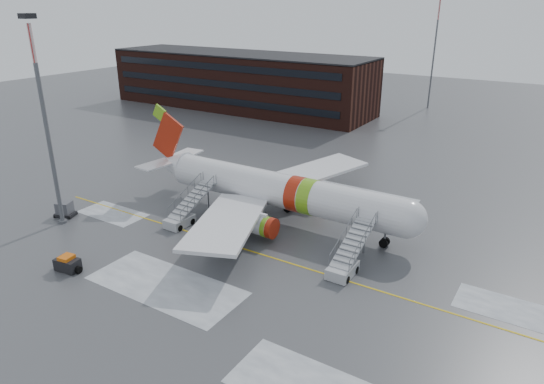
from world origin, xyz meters
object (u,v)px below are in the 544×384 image
Objects in this scene: airstair_fwd at (346,261)px; uld_container at (65,210)px; airstair_aft at (184,214)px; baggage_tractor at (68,264)px; pushback_tug at (224,238)px; light_mast_near at (46,121)px; airliner at (274,190)px.

airstair_fwd is 32.62m from uld_container.
airstair_aft is 2.64× the size of baggage_tractor.
airstair_aft reaches higher than uld_container.
light_mast_near is (-18.33, -5.30, 10.67)m from pushback_tug.
light_mast_near reaches higher than baggage_tractor.
pushback_tug is at bearing -172.11° from airstair_fwd.
pushback_tug is (-0.83, -8.27, -2.69)m from airliner.
uld_container is at bearing 134.44° from light_mast_near.
airstair_aft is 7.01m from pushback_tug.
light_mast_near is at bearing -163.88° from pushback_tug.
airstair_aft reaches higher than pushback_tug.
airstair_aft is 2.38× the size of pushback_tug.
airstair_fwd is at bearing 31.65° from baggage_tractor.
pushback_tug reaches higher than baggage_tractor.
airstair_fwd is 0.35× the size of light_mast_near.
baggage_tractor is (10.62, -7.48, -0.18)m from uld_container.
airstair_aft is at bearing 180.00° from airstair_fwd.
airstair_aft is at bearing 24.23° from uld_container.
light_mast_near is (-11.55, -7.03, 10.33)m from airstair_aft.
light_mast_near is (-9.37, 6.21, 10.77)m from baggage_tractor.
uld_container is at bearing -148.94° from airliner.
airliner is 8.74m from pushback_tug.
uld_container is (-32.11, -5.76, -0.26)m from airstair_fwd.
baggage_tractor is (-2.17, -13.24, -0.44)m from airstair_aft.
airliner is 13.60m from airstair_fwd.
airstair_fwd is 2.38× the size of pushback_tug.
airliner is 4.55× the size of airstair_fwd.
baggage_tractor is (-9.79, -19.78, -2.79)m from airliner.
airstair_aft is (-19.31, 0.00, 0.00)m from airstair_fwd.
uld_container is at bearing -155.77° from airstair_aft.
uld_container is 10.74m from light_mast_near.
airstair_fwd is 19.31m from airstair_aft.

